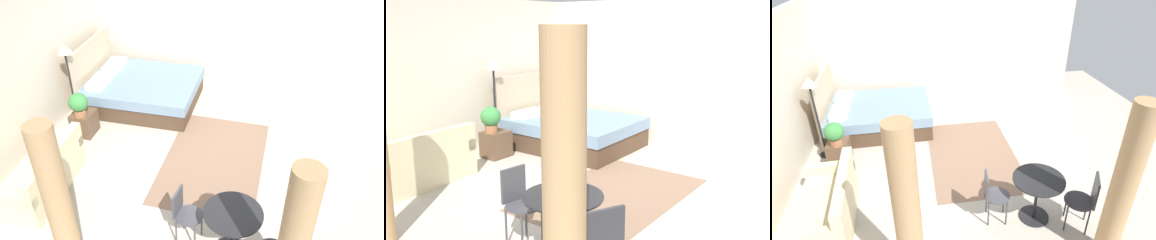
{
  "view_description": "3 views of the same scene",
  "coord_description": "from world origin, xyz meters",
  "views": [
    {
      "loc": [
        -5.03,
        -0.97,
        4.29
      ],
      "look_at": [
        -0.22,
        0.29,
        0.95
      ],
      "focal_mm": 36.2,
      "sensor_mm": 36.0,
      "label": 1
    },
    {
      "loc": [
        -4.51,
        -2.92,
        2.24
      ],
      "look_at": [
        0.17,
        0.65,
        0.91
      ],
      "focal_mm": 39.78,
      "sensor_mm": 36.0,
      "label": 2
    },
    {
      "loc": [
        -4.97,
        1.02,
        3.55
      ],
      "look_at": [
        0.12,
        0.12,
        0.76
      ],
      "focal_mm": 29.18,
      "sensor_mm": 36.0,
      "label": 3
    }
  ],
  "objects": [
    {
      "name": "couch",
      "position": [
        -1.31,
        2.36,
        0.27
      ],
      "size": [
        1.59,
        0.83,
        0.8
      ],
      "color": "beige",
      "rests_on": "ground"
    },
    {
      "name": "wall_back",
      "position": [
        0.0,
        3.2,
        1.35
      ],
      "size": [
        8.55,
        0.12,
        2.71
      ],
      "primitive_type": "cube",
      "color": "beige",
      "rests_on": "ground"
    },
    {
      "name": "curtain_left",
      "position": [
        -2.52,
        -1.29,
        1.12
      ],
      "size": [
        0.29,
        0.29,
        2.24
      ],
      "color": "tan",
      "rests_on": "ground"
    },
    {
      "name": "potted_plant",
      "position": [
        0.13,
        2.47,
        0.7
      ],
      "size": [
        0.34,
        0.34,
        0.45
      ],
      "color": "#935B3D",
      "rests_on": "nightstand"
    },
    {
      "name": "floor_lamp",
      "position": [
        0.54,
        2.82,
        1.31
      ],
      "size": [
        0.25,
        0.25,
        1.64
      ],
      "color": "black",
      "rests_on": "ground"
    },
    {
      "name": "nightstand",
      "position": [
        0.23,
        2.48,
        0.23
      ],
      "size": [
        0.43,
        0.38,
        0.45
      ],
      "color": "brown",
      "rests_on": "ground"
    },
    {
      "name": "wall_right",
      "position": [
        2.77,
        0.0,
        1.35
      ],
      "size": [
        0.12,
        6.4,
        2.71
      ],
      "primitive_type": "cube",
      "color": "beige",
      "rests_on": "ground"
    },
    {
      "name": "bed",
      "position": [
        1.56,
        1.87,
        0.31
      ],
      "size": [
        1.87,
        2.28,
        1.3
      ],
      "color": "#473323",
      "rests_on": "ground"
    },
    {
      "name": "ground_plane",
      "position": [
        0.0,
        0.0,
        -0.01
      ],
      "size": [
        8.55,
        9.4,
        0.02
      ],
      "primitive_type": "cube",
      "color": "#B2A899"
    },
    {
      "name": "balcony_table",
      "position": [
        -1.73,
        -0.63,
        0.51
      ],
      "size": [
        0.74,
        0.74,
        0.73
      ],
      "color": "black",
      "rests_on": "ground"
    },
    {
      "name": "area_rug",
      "position": [
        0.04,
        -0.03,
        0.0
      ],
      "size": [
        2.58,
        1.65,
        0.01
      ],
      "primitive_type": "cube",
      "color": "#7F604C",
      "rests_on": "ground"
    },
    {
      "name": "cafe_chair_near_couch",
      "position": [
        -1.65,
        0.02,
        0.5
      ],
      "size": [
        0.42,
        0.42,
        0.82
      ],
      "color": "#3F3F44",
      "rests_on": "ground"
    }
  ]
}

